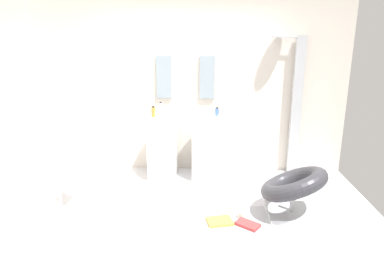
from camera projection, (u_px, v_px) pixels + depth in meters
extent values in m
cube|color=silver|center=(177.00, 222.00, 3.78)|extent=(4.80, 3.60, 0.04)
cube|color=beige|center=(186.00, 87.00, 5.03)|extent=(4.80, 0.10, 2.60)
cube|color=white|center=(163.00, 156.00, 4.92)|extent=(0.40, 0.40, 0.66)
cylinder|color=white|center=(162.00, 125.00, 4.80)|extent=(0.44, 0.44, 0.28)
cylinder|color=#B7BABF|center=(163.00, 110.00, 4.87)|extent=(0.02, 0.02, 0.10)
cube|color=white|center=(206.00, 156.00, 4.89)|extent=(0.40, 0.40, 0.66)
cylinder|color=white|center=(206.00, 126.00, 4.77)|extent=(0.44, 0.44, 0.28)
cylinder|color=#B7BABF|center=(207.00, 111.00, 4.84)|extent=(0.02, 0.02, 0.10)
cube|color=#8C9EA8|center=(164.00, 77.00, 4.94)|extent=(0.22, 0.03, 0.62)
cube|color=#8C9EA8|center=(207.00, 77.00, 4.91)|extent=(0.22, 0.03, 0.62)
cube|color=#B7BABF|center=(296.00, 107.00, 4.91)|extent=(0.14, 0.08, 2.05)
cylinder|color=#B7BABF|center=(291.00, 37.00, 4.63)|extent=(0.30, 0.02, 0.02)
cylinder|color=#B7BABF|center=(281.00, 37.00, 4.61)|extent=(0.24, 0.24, 0.02)
cube|color=#B7BABF|center=(291.00, 213.00, 3.89)|extent=(0.56, 0.50, 0.06)
cylinder|color=#B7BABF|center=(292.00, 199.00, 3.85)|extent=(0.05, 0.05, 0.34)
torus|color=#333338|center=(294.00, 184.00, 3.80)|extent=(1.07, 1.07, 0.49)
cylinder|color=#B7BABF|center=(57.00, 170.00, 3.99)|extent=(0.03, 0.03, 0.95)
cylinder|color=#B7BABF|center=(68.00, 137.00, 3.87)|extent=(0.36, 0.02, 0.02)
cube|color=white|center=(70.00, 157.00, 3.93)|extent=(0.04, 0.22, 0.50)
cube|color=#B2B2B7|center=(233.00, 221.00, 3.76)|extent=(0.94, 0.71, 0.01)
cube|color=gold|center=(220.00, 221.00, 3.72)|extent=(0.32, 0.27, 0.03)
cube|color=#B73838|center=(248.00, 224.00, 3.65)|extent=(0.30, 0.27, 0.03)
cylinder|color=white|center=(241.00, 215.00, 3.81)|extent=(0.08, 0.08, 0.08)
cylinder|color=#C68C38|center=(153.00, 112.00, 4.65)|extent=(0.06, 0.06, 0.14)
cylinder|color=black|center=(153.00, 107.00, 4.63)|extent=(0.03, 0.03, 0.02)
cylinder|color=#4C72B7|center=(217.00, 112.00, 4.74)|extent=(0.05, 0.05, 0.11)
cylinder|color=black|center=(217.00, 108.00, 4.72)|extent=(0.03, 0.03, 0.02)
cylinder|color=white|center=(161.00, 108.00, 4.89)|extent=(0.05, 0.05, 0.15)
cylinder|color=black|center=(161.00, 103.00, 4.87)|extent=(0.03, 0.03, 0.02)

